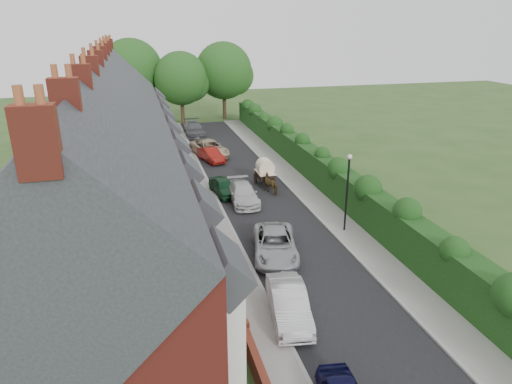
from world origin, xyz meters
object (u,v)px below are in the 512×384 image
at_px(car_white, 243,194).
at_px(car_beige, 209,148).
at_px(car_silver_b, 275,244).
at_px(car_green, 223,187).
at_px(lamppost, 348,183).
at_px(car_silver_a, 289,304).
at_px(car_grey, 194,129).
at_px(horse_cart, 265,170).
at_px(horse, 272,184).
at_px(car_red, 211,155).

distance_m(car_white, car_beige, 13.21).
relative_size(car_silver_b, car_green, 1.38).
relative_size(lamppost, car_silver_a, 1.14).
bearing_deg(lamppost, car_silver_a, -129.53).
bearing_deg(car_silver_b, car_white, 101.67).
xyz_separation_m(car_grey, horse_cart, (3.36, -19.06, 0.49)).
xyz_separation_m(car_silver_a, horse, (3.90, 15.80, -0.01)).
bearing_deg(car_red, car_green, -108.38).
height_order(car_green, horse, horse).
height_order(car_silver_b, car_green, car_silver_b).
relative_size(car_white, horse, 2.73).
distance_m(car_silver_a, car_beige, 27.57).
bearing_deg(car_white, car_silver_b, -88.42).
distance_m(car_green, horse_cart, 4.03).
bearing_deg(horse_cart, lamppost, -75.88).
bearing_deg(car_green, car_white, -69.50).
relative_size(car_beige, horse_cart, 1.80).
height_order(car_green, car_grey, car_grey).
distance_m(car_red, horse_cart, 8.50).
relative_size(car_grey, horse, 3.10).
bearing_deg(car_silver_b, car_red, 103.69).
bearing_deg(car_beige, car_silver_b, -102.84).
xyz_separation_m(car_silver_b, horse, (2.77, 10.00, 0.01)).
distance_m(car_beige, horse, 12.13).
bearing_deg(car_beige, car_red, -108.32).
height_order(car_silver_b, car_beige, car_beige).
relative_size(car_silver_a, car_red, 1.15).
xyz_separation_m(lamppost, car_red, (-5.69, 17.80, -2.65)).
bearing_deg(horse, horse_cart, -114.16).
distance_m(lamppost, car_beige, 20.71).
bearing_deg(lamppost, car_grey, 101.42).
xyz_separation_m(car_silver_a, car_silver_b, (1.13, 5.81, -0.02)).
relative_size(car_green, car_red, 0.97).
height_order(car_red, horse_cart, horse_cart).
xyz_separation_m(car_silver_a, car_green, (0.15, 16.36, -0.10)).
bearing_deg(car_silver_b, car_green, 107.77).
relative_size(car_beige, horse, 3.17).
relative_size(lamppost, horse, 2.94).
relative_size(car_red, horse, 2.25).
bearing_deg(car_silver_a, car_silver_b, 87.72).
xyz_separation_m(lamppost, horse, (-2.50, 8.05, -2.56)).
bearing_deg(car_beige, lamppost, -87.91).
distance_m(car_silver_b, car_green, 10.59).
xyz_separation_m(car_silver_b, car_beige, (-0.24, 21.75, 0.04)).
bearing_deg(car_green, car_silver_a, -98.81).
relative_size(car_silver_a, car_white, 0.95).
distance_m(lamppost, car_white, 8.77).
height_order(lamppost, car_beige, lamppost).
height_order(car_silver_a, horse_cart, horse_cart).
distance_m(car_silver_a, car_grey, 36.76).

